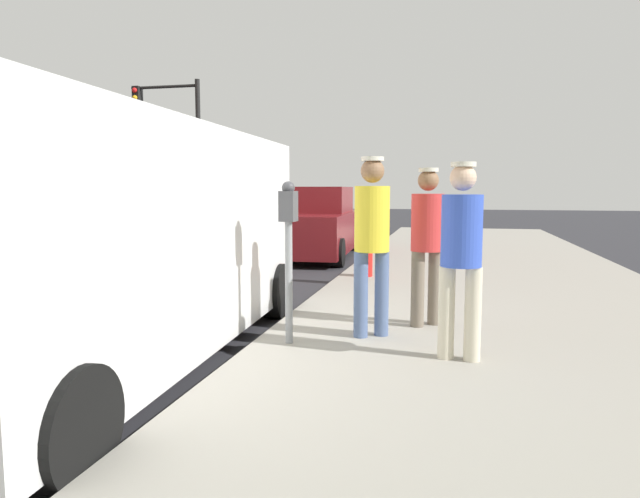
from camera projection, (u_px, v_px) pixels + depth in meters
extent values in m
plane|color=#2D2D33|center=(185.00, 335.00, 6.17)|extent=(80.00, 80.00, 0.00)
cube|color=#9E998E|center=(521.00, 349.00, 5.38)|extent=(5.00, 32.00, 0.15)
cylinder|color=gray|center=(289.00, 283.00, 5.27)|extent=(0.07, 0.07, 1.15)
cube|color=#4C4C51|center=(288.00, 206.00, 5.20)|extent=(0.14, 0.18, 0.28)
sphere|color=#47474C|center=(288.00, 188.00, 5.18)|extent=(0.12, 0.12, 0.12)
cylinder|color=#4C608C|center=(382.00, 293.00, 5.56)|extent=(0.14, 0.14, 0.84)
cylinder|color=#4C608C|center=(361.00, 295.00, 5.50)|extent=(0.14, 0.14, 0.84)
cylinder|color=yellow|center=(372.00, 219.00, 5.45)|extent=(0.34, 0.34, 0.63)
sphere|color=#8C6647|center=(373.00, 171.00, 5.40)|extent=(0.23, 0.23, 0.23)
cylinder|color=silver|center=(373.00, 159.00, 5.39)|extent=(0.22, 0.22, 0.04)
cylinder|color=beige|center=(473.00, 314.00, 4.74)|extent=(0.14, 0.14, 0.80)
cylinder|color=beige|center=(446.00, 312.00, 4.81)|extent=(0.14, 0.14, 0.80)
cylinder|color=blue|center=(462.00, 231.00, 4.70)|extent=(0.34, 0.34, 0.60)
sphere|color=beige|center=(463.00, 178.00, 4.65)|extent=(0.22, 0.22, 0.22)
cylinder|color=silver|center=(463.00, 164.00, 4.64)|extent=(0.21, 0.21, 0.04)
cylinder|color=#726656|center=(435.00, 288.00, 6.02)|extent=(0.14, 0.14, 0.80)
cylinder|color=#726656|center=(418.00, 289.00, 5.93)|extent=(0.14, 0.14, 0.80)
cylinder|color=red|center=(427.00, 222.00, 5.90)|extent=(0.34, 0.34, 0.60)
sphere|color=#8C6647|center=(428.00, 180.00, 5.85)|extent=(0.22, 0.22, 0.22)
cylinder|color=silver|center=(428.00, 170.00, 5.84)|extent=(0.21, 0.21, 0.04)
cube|color=white|center=(113.00, 237.00, 5.07)|extent=(2.21, 5.28, 1.96)
cylinder|color=black|center=(72.00, 428.00, 2.98)|extent=(0.25, 0.69, 0.68)
cylinder|color=black|center=(276.00, 291.00, 6.99)|extent=(0.25, 0.69, 0.68)
cylinder|color=black|center=(135.00, 286.00, 7.34)|extent=(0.25, 0.69, 0.68)
cube|color=maroon|center=(313.00, 231.00, 13.27)|extent=(2.02, 4.48, 0.89)
cube|color=maroon|center=(314.00, 199.00, 13.41)|extent=(1.69, 2.05, 0.60)
cylinder|color=black|center=(338.00, 253.00, 11.54)|extent=(0.25, 0.61, 0.60)
cylinder|color=black|center=(258.00, 251.00, 11.84)|extent=(0.25, 0.61, 0.60)
cylinder|color=black|center=(357.00, 239.00, 14.77)|extent=(0.25, 0.61, 0.60)
cylinder|color=black|center=(293.00, 238.00, 15.07)|extent=(0.25, 0.61, 0.60)
cylinder|color=black|center=(199.00, 159.00, 18.83)|extent=(0.16, 0.16, 5.20)
cylinder|color=black|center=(164.00, 87.00, 18.84)|extent=(2.40, 0.10, 0.10)
cube|color=black|center=(138.00, 99.00, 19.10)|extent=(0.24, 0.32, 0.80)
sphere|color=red|center=(135.00, 90.00, 18.91)|extent=(0.17, 0.17, 0.17)
sphere|color=yellow|center=(135.00, 98.00, 18.94)|extent=(0.17, 0.17, 0.17)
sphere|color=green|center=(135.00, 105.00, 18.96)|extent=(0.17, 0.17, 0.17)
cylinder|color=red|center=(365.00, 255.00, 9.38)|extent=(0.24, 0.24, 0.70)
sphere|color=red|center=(366.00, 231.00, 9.33)|extent=(0.20, 0.20, 0.20)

